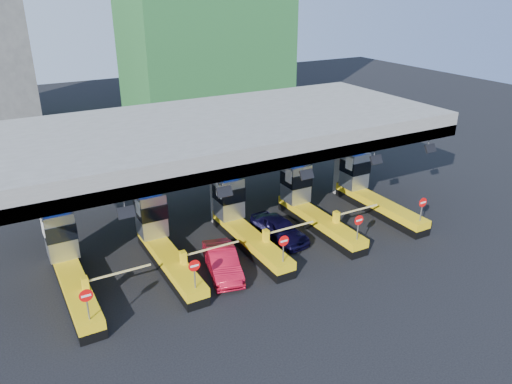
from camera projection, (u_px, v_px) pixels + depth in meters
ground at (243, 242)px, 30.42m from camera, size 120.00×120.00×0.00m
toll_canopy at (220, 133)px, 30.35m from camera, size 28.00×12.09×7.00m
toll_lane_far_left at (68, 261)px, 25.60m from camera, size 4.43×8.00×4.16m
toll_lane_left at (161, 239)px, 27.85m from camera, size 4.43×8.00×4.16m
toll_lane_center at (240, 219)px, 30.11m from camera, size 4.43×8.00×4.16m
toll_lane_right at (308, 203)px, 32.36m from camera, size 4.43×8.00×4.16m
toll_lane_far_right at (368, 188)px, 34.61m from camera, size 4.43×8.00×4.16m
van at (279, 229)px, 30.40m from camera, size 2.29×4.54×1.48m
red_car at (223, 262)px, 26.85m from camera, size 2.49×4.56×1.43m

